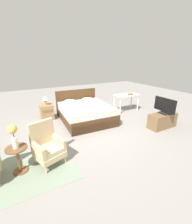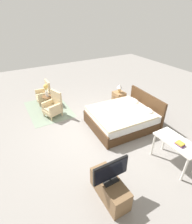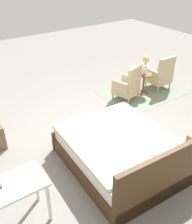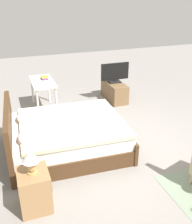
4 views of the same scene
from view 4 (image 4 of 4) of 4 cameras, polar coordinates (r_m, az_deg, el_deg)
The scene contains 8 objects.
ground_plane at distance 5.01m, azimuth 4.39°, elevation -7.39°, with size 16.00×16.00×0.00m, color gray.
bed at distance 4.76m, azimuth -6.74°, elevation -5.16°, with size 1.77×2.11×0.96m.
nightstand at distance 3.70m, azimuth -13.21°, elevation -16.19°, with size 0.44×0.41×0.56m.
table_lamp at distance 3.40m, azimuth -14.05°, elevation -9.86°, with size 0.22×0.22×0.33m.
tv_stand at distance 6.99m, azimuth 4.01°, elevation 4.58°, with size 0.96×0.40×0.48m.
tv_flatscreen at distance 6.83m, azimuth 4.13°, elevation 8.56°, with size 0.20×0.75×0.52m.
vanity_desk at distance 6.39m, azimuth -11.52°, elevation 5.73°, with size 1.04×0.52×0.72m.
book_stack at distance 6.47m, azimuth -11.16°, elevation 7.34°, with size 0.21×0.16×0.07m.
Camera 4 is at (-3.83, 1.78, 2.68)m, focal length 42.00 mm.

